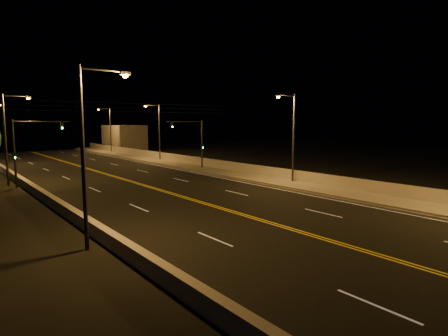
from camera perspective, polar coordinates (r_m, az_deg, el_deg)
road at (r=29.80m, az=-5.42°, el=-4.67°), size 18.00×120.00×0.02m
sidewalk at (r=36.63m, az=8.95°, el=-2.29°), size 3.60×120.00×0.30m
curb at (r=35.32m, az=6.88°, el=-2.73°), size 0.14×120.00×0.15m
parapet_wall at (r=37.75m, az=10.68°, el=-1.06°), size 0.30×120.00×1.00m
jersey_barrier at (r=26.08m, az=-22.77°, el=-6.08°), size 0.45×120.00×0.76m
distant_building_right at (r=82.05m, az=-14.97°, el=4.47°), size 6.00×10.00×5.30m
parapet_rail at (r=37.68m, az=10.70°, el=-0.26°), size 0.06×120.00×0.06m
lane_markings at (r=29.74m, az=-5.35°, el=-4.67°), size 17.32×116.00×0.00m
streetlight_1 at (r=36.46m, az=10.25°, el=5.33°), size 2.55×0.28×8.64m
streetlight_2 at (r=57.88m, az=-10.07°, el=5.95°), size 2.55×0.28×8.64m
streetlight_3 at (r=75.82m, az=-17.13°, el=5.99°), size 2.55×0.28×8.64m
streetlight_4 at (r=18.61m, az=-19.92°, el=3.41°), size 2.55×0.28×8.64m
streetlight_5 at (r=40.85m, az=-30.01°, el=4.67°), size 2.55×0.28×8.64m
traffic_signal_right at (r=46.42m, az=-4.40°, el=4.45°), size 5.11×0.31×6.26m
traffic_signal_left at (r=39.25m, az=-27.95°, el=3.16°), size 5.11×0.31×6.26m
overhead_wires at (r=37.56m, az=-13.50°, el=8.93°), size 22.00×0.03×0.83m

